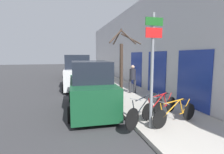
{
  "coord_description": "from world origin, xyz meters",
  "views": [
    {
      "loc": [
        -1.22,
        -0.54,
        2.5
      ],
      "look_at": [
        0.94,
        7.34,
        1.48
      ],
      "focal_mm": 28.0,
      "sensor_mm": 36.0,
      "label": 1
    }
  ],
  "objects_px": {
    "street_tree": "(122,68)",
    "parked_car_3": "(72,66)",
    "parked_car_0": "(90,88)",
    "parked_car_1": "(77,73)",
    "signpost": "(152,66)",
    "pedestrian_near": "(133,77)",
    "bicycle_1": "(147,111)",
    "bicycle_0": "(175,114)",
    "parked_car_2": "(74,69)",
    "bicycle_2": "(160,106)"
  },
  "relations": [
    {
      "from": "street_tree",
      "to": "parked_car_3",
      "type": "bearing_deg",
      "value": 95.25
    },
    {
      "from": "parked_car_0",
      "to": "parked_car_1",
      "type": "distance_m",
      "value": 5.53
    },
    {
      "from": "signpost",
      "to": "pedestrian_near",
      "type": "bearing_deg",
      "value": 74.35
    },
    {
      "from": "street_tree",
      "to": "pedestrian_near",
      "type": "bearing_deg",
      "value": 57.02
    },
    {
      "from": "bicycle_1",
      "to": "street_tree",
      "type": "height_order",
      "value": "street_tree"
    },
    {
      "from": "parked_car_1",
      "to": "pedestrian_near",
      "type": "relative_size",
      "value": 2.76
    },
    {
      "from": "bicycle_1",
      "to": "parked_car_3",
      "type": "relative_size",
      "value": 0.47
    },
    {
      "from": "bicycle_0",
      "to": "street_tree",
      "type": "distance_m",
      "value": 3.25
    },
    {
      "from": "signpost",
      "to": "parked_car_2",
      "type": "distance_m",
      "value": 14.22
    },
    {
      "from": "bicycle_0",
      "to": "street_tree",
      "type": "height_order",
      "value": "street_tree"
    },
    {
      "from": "bicycle_1",
      "to": "bicycle_2",
      "type": "height_order",
      "value": "bicycle_1"
    },
    {
      "from": "bicycle_2",
      "to": "bicycle_0",
      "type": "bearing_deg",
      "value": 159.0
    },
    {
      "from": "parked_car_1",
      "to": "parked_car_2",
      "type": "bearing_deg",
      "value": 91.33
    },
    {
      "from": "bicycle_0",
      "to": "parked_car_1",
      "type": "bearing_deg",
      "value": 2.38
    },
    {
      "from": "parked_car_2",
      "to": "parked_car_3",
      "type": "height_order",
      "value": "parked_car_3"
    },
    {
      "from": "bicycle_1",
      "to": "pedestrian_near",
      "type": "relative_size",
      "value": 1.21
    },
    {
      "from": "parked_car_0",
      "to": "parked_car_3",
      "type": "height_order",
      "value": "parked_car_3"
    },
    {
      "from": "parked_car_3",
      "to": "pedestrian_near",
      "type": "distance_m",
      "value": 14.62
    },
    {
      "from": "parked_car_3",
      "to": "parked_car_0",
      "type": "bearing_deg",
      "value": -87.93
    },
    {
      "from": "parked_car_1",
      "to": "street_tree",
      "type": "bearing_deg",
      "value": -71.13
    },
    {
      "from": "street_tree",
      "to": "bicycle_0",
      "type": "bearing_deg",
      "value": -69.77
    },
    {
      "from": "bicycle_1",
      "to": "parked_car_2",
      "type": "xyz_separation_m",
      "value": [
        -1.77,
        13.59,
        0.44
      ]
    },
    {
      "from": "street_tree",
      "to": "parked_car_1",
      "type": "bearing_deg",
      "value": 106.78
    },
    {
      "from": "bicycle_0",
      "to": "parked_car_0",
      "type": "xyz_separation_m",
      "value": [
        -2.5,
        2.83,
        0.5
      ]
    },
    {
      "from": "bicycle_1",
      "to": "parked_car_0",
      "type": "xyz_separation_m",
      "value": [
        -1.64,
        2.4,
        0.45
      ]
    },
    {
      "from": "parked_car_1",
      "to": "bicycle_2",
      "type": "bearing_deg",
      "value": -68.45
    },
    {
      "from": "bicycle_1",
      "to": "parked_car_1",
      "type": "height_order",
      "value": "parked_car_1"
    },
    {
      "from": "signpost",
      "to": "bicycle_2",
      "type": "height_order",
      "value": "signpost"
    },
    {
      "from": "parked_car_1",
      "to": "street_tree",
      "type": "distance_m",
      "value": 5.89
    },
    {
      "from": "parked_car_3",
      "to": "pedestrian_near",
      "type": "relative_size",
      "value": 2.6
    },
    {
      "from": "bicycle_0",
      "to": "parked_car_1",
      "type": "relative_size",
      "value": 0.42
    },
    {
      "from": "bicycle_0",
      "to": "parked_car_3",
      "type": "xyz_separation_m",
      "value": [
        -2.55,
        19.37,
        0.54
      ]
    },
    {
      "from": "parked_car_0",
      "to": "street_tree",
      "type": "bearing_deg",
      "value": -0.18
    },
    {
      "from": "parked_car_0",
      "to": "parked_car_3",
      "type": "relative_size",
      "value": 1.06
    },
    {
      "from": "bicycle_2",
      "to": "parked_car_3",
      "type": "relative_size",
      "value": 0.43
    },
    {
      "from": "parked_car_3",
      "to": "pedestrian_near",
      "type": "xyz_separation_m",
      "value": [
        3.02,
        -14.3,
        0.1
      ]
    },
    {
      "from": "bicycle_2",
      "to": "parked_car_2",
      "type": "height_order",
      "value": "parked_car_2"
    },
    {
      "from": "parked_car_1",
      "to": "pedestrian_near",
      "type": "distance_m",
      "value": 4.57
    },
    {
      "from": "signpost",
      "to": "bicycle_0",
      "type": "height_order",
      "value": "signpost"
    },
    {
      "from": "signpost",
      "to": "street_tree",
      "type": "xyz_separation_m",
      "value": [
        -0.06,
        2.83,
        -0.27
      ]
    },
    {
      "from": "bicycle_0",
      "to": "bicycle_2",
      "type": "height_order",
      "value": "bicycle_2"
    },
    {
      "from": "bicycle_2",
      "to": "parked_car_1",
      "type": "relative_size",
      "value": 0.41
    },
    {
      "from": "signpost",
      "to": "parked_car_0",
      "type": "relative_size",
      "value": 0.76
    },
    {
      "from": "bicycle_2",
      "to": "signpost",
      "type": "bearing_deg",
      "value": 110.87
    },
    {
      "from": "parked_car_0",
      "to": "signpost",
      "type": "bearing_deg",
      "value": -59.66
    },
    {
      "from": "bicycle_1",
      "to": "parked_car_1",
      "type": "bearing_deg",
      "value": -20.57
    },
    {
      "from": "parked_car_2",
      "to": "parked_car_3",
      "type": "bearing_deg",
      "value": 89.16
    },
    {
      "from": "bicycle_0",
      "to": "pedestrian_near",
      "type": "relative_size",
      "value": 1.17
    },
    {
      "from": "signpost",
      "to": "pedestrian_near",
      "type": "relative_size",
      "value": 2.09
    },
    {
      "from": "parked_car_1",
      "to": "pedestrian_near",
      "type": "bearing_deg",
      "value": -43.85
    }
  ]
}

